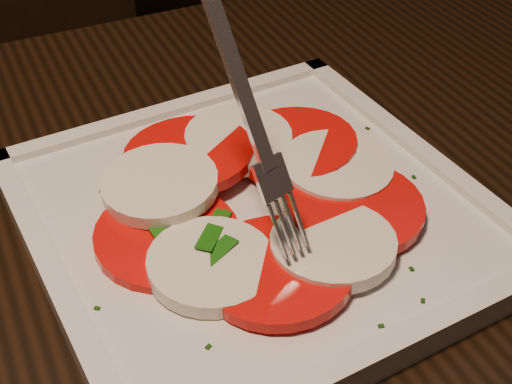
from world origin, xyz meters
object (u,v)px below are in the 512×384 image
(table, at_px, (256,371))
(chair, at_px, (14,55))
(fork, at_px, (230,88))
(plate, at_px, (256,217))

(table, distance_m, chair, 0.81)
(chair, xyz_separation_m, fork, (0.08, -0.76, 0.34))
(table, bearing_deg, fork, 91.63)
(chair, relative_size, plate, 3.13)
(table, bearing_deg, chair, 95.99)
(plate, xyz_separation_m, fork, (-0.02, -0.01, 0.11))
(plate, distance_m, fork, 0.12)
(table, relative_size, plate, 4.13)
(chair, bearing_deg, plate, -75.06)
(fork, bearing_deg, plate, 9.89)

